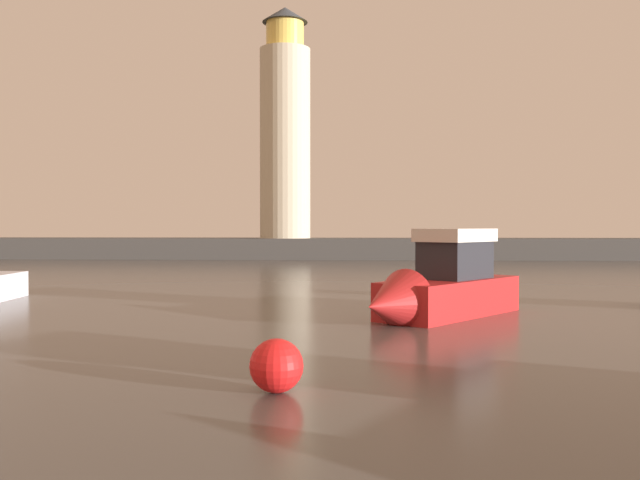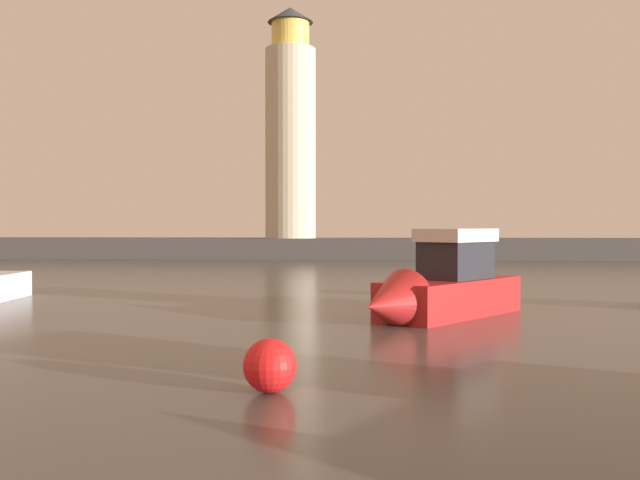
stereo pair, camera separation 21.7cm
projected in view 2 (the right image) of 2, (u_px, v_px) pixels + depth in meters
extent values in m
plane|color=#4C4742|center=(355.00, 290.00, 26.45)|extent=(220.00, 220.00, 0.00)
cube|color=#423F3D|center=(358.00, 248.00, 51.60)|extent=(62.18, 4.64, 1.54)
cylinder|color=beige|center=(290.00, 144.00, 51.75)|extent=(3.79, 3.79, 14.22)
cylinder|color=#F2CC59|center=(290.00, 36.00, 51.58)|extent=(2.85, 2.85, 1.99)
cone|color=#33383D|center=(290.00, 15.00, 51.55)|extent=(3.42, 3.42, 1.14)
cube|color=#B21E1E|center=(450.00, 297.00, 18.81)|extent=(4.40, 4.86, 1.00)
cone|color=#B21E1E|center=(388.00, 304.00, 16.70)|extent=(2.28, 2.26, 1.67)
cube|color=#232328|center=(456.00, 260.00, 19.00)|extent=(2.27, 2.37, 1.02)
cube|color=silver|center=(456.00, 235.00, 18.98)|extent=(2.50, 2.61, 0.36)
sphere|color=red|center=(270.00, 366.00, 10.13)|extent=(0.80, 0.80, 0.80)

